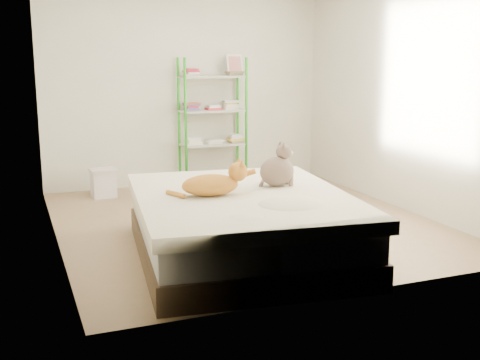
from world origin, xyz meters
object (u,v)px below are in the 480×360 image
orange_cat (210,182)px  cardboard_box (231,186)px  bed (242,225)px  grey_cat (277,165)px  shelf_unit (213,122)px  white_bin (103,183)px

orange_cat → cardboard_box: bearing=70.8°
bed → orange_cat: 0.49m
grey_cat → orange_cat: bearing=103.3°
shelf_unit → cardboard_box: (-0.08, -0.90, -0.69)m
orange_cat → cardboard_box: size_ratio=1.03×
white_bin → cardboard_box: bearing=-25.4°
grey_cat → shelf_unit: 2.78m
bed → grey_cat: bearing=30.1°
shelf_unit → white_bin: (-1.52, -0.22, -0.67)m
orange_cat → grey_cat: bearing=17.8°
grey_cat → shelf_unit: (0.33, 2.76, 0.10)m
bed → shelf_unit: (0.74, 2.93, 0.57)m
shelf_unit → white_bin: 1.67m
orange_cat → shelf_unit: bearing=76.5°
grey_cat → white_bin: 2.86m
orange_cat → grey_cat: size_ratio=1.48×
shelf_unit → orange_cat: bearing=-109.3°
grey_cat → white_bin: (-1.19, 2.54, -0.58)m
bed → cardboard_box: bed is taller
grey_cat → shelf_unit: bearing=-5.5°
orange_cat → grey_cat: (0.69, 0.15, 0.08)m
orange_cat → grey_cat: 0.71m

